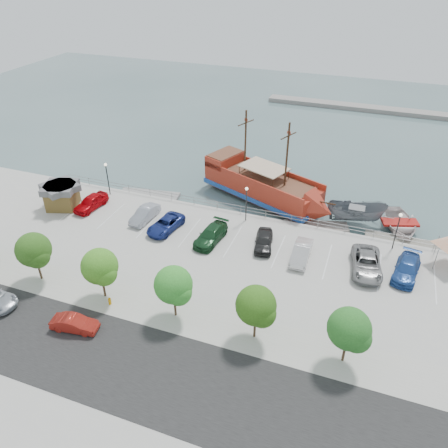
% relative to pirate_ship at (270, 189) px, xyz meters
% --- Properties ---
extents(ground, '(160.00, 160.00, 0.00)m').
position_rel_pirate_ship_xyz_m(ground, '(-1.07, -13.12, -1.93)').
color(ground, '#3C5355').
extents(land_slab, '(100.00, 58.00, 1.20)m').
position_rel_pirate_ship_xyz_m(land_slab, '(-1.07, -34.12, -1.53)').
color(land_slab, '#A8A7A1').
rests_on(land_slab, ground).
extents(street, '(100.00, 8.00, 0.04)m').
position_rel_pirate_ship_xyz_m(street, '(-1.07, -29.12, -0.92)').
color(street, black).
rests_on(street, land_slab).
extents(sidewalk, '(100.00, 4.00, 0.05)m').
position_rel_pirate_ship_xyz_m(sidewalk, '(-1.07, -23.12, -0.91)').
color(sidewalk, '#A5A398').
rests_on(sidewalk, land_slab).
extents(seawall_railing, '(50.00, 0.06, 1.00)m').
position_rel_pirate_ship_xyz_m(seawall_railing, '(-1.07, -5.32, -0.40)').
color(seawall_railing, gray).
rests_on(seawall_railing, land_slab).
extents(far_shore, '(40.00, 3.00, 0.80)m').
position_rel_pirate_ship_xyz_m(far_shore, '(8.93, 41.88, -1.53)').
color(far_shore, gray).
rests_on(far_shore, ground).
extents(pirate_ship, '(18.43, 11.31, 11.50)m').
position_rel_pirate_ship_xyz_m(pirate_ship, '(0.00, 0.00, 0.00)').
color(pirate_ship, '#A22B19').
rests_on(pirate_ship, ground).
extents(patrol_boat, '(7.12, 3.68, 2.63)m').
position_rel_pirate_ship_xyz_m(patrol_boat, '(10.67, -1.48, -0.61)').
color(patrol_boat, slate).
rests_on(patrol_boat, ground).
extents(speedboat, '(6.75, 8.01, 1.42)m').
position_rel_pirate_ship_xyz_m(speedboat, '(15.56, -1.15, -1.22)').
color(speedboat, silver).
rests_on(speedboat, ground).
extents(dock_west, '(8.03, 3.41, 0.44)m').
position_rel_pirate_ship_xyz_m(dock_west, '(-15.04, -3.92, -1.70)').
color(dock_west, gray).
rests_on(dock_west, ground).
extents(dock_mid, '(7.54, 4.00, 0.41)m').
position_rel_pirate_ship_xyz_m(dock_mid, '(6.62, -3.92, -1.72)').
color(dock_mid, gray).
rests_on(dock_mid, ground).
extents(dock_east, '(7.65, 2.41, 0.43)m').
position_rel_pirate_ship_xyz_m(dock_east, '(15.87, -3.92, -1.71)').
color(dock_east, slate).
rests_on(dock_east, ground).
extents(shed, '(4.56, 4.56, 2.98)m').
position_rel_pirate_ship_xyz_m(shed, '(-22.61, -11.18, 0.66)').
color(shed, brown).
rests_on(shed, land_slab).
extents(street_sedan, '(4.06, 1.94, 1.28)m').
position_rel_pirate_ship_xyz_m(street_sedan, '(-9.11, -27.43, -0.28)').
color(street_sedan, '#A22017').
rests_on(street_sedan, street).
extents(fire_hydrant, '(0.27, 0.27, 0.76)m').
position_rel_pirate_ship_xyz_m(fire_hydrant, '(-8.05, -23.92, -0.51)').
color(fire_hydrant, '#CA8505').
rests_on(fire_hydrant, sidewalk).
extents(lamp_post_left, '(0.36, 0.36, 4.28)m').
position_rel_pirate_ship_xyz_m(lamp_post_left, '(-19.07, -6.62, 2.01)').
color(lamp_post_left, black).
rests_on(lamp_post_left, land_slab).
extents(lamp_post_mid, '(0.36, 0.36, 4.28)m').
position_rel_pirate_ship_xyz_m(lamp_post_mid, '(-1.07, -6.62, 2.01)').
color(lamp_post_mid, black).
rests_on(lamp_post_mid, land_slab).
extents(lamp_post_right, '(0.36, 0.36, 4.28)m').
position_rel_pirate_ship_xyz_m(lamp_post_right, '(14.93, -6.62, 2.01)').
color(lamp_post_right, black).
rests_on(lamp_post_right, land_slab).
extents(tree_b, '(3.30, 3.20, 5.00)m').
position_rel_pirate_ship_xyz_m(tree_b, '(-15.93, -23.20, 2.37)').
color(tree_b, '#473321').
rests_on(tree_b, sidewalk).
extents(tree_c, '(3.30, 3.20, 5.00)m').
position_rel_pirate_ship_xyz_m(tree_c, '(-8.93, -23.20, 2.37)').
color(tree_c, '#473321').
rests_on(tree_c, sidewalk).
extents(tree_d, '(3.30, 3.20, 5.00)m').
position_rel_pirate_ship_xyz_m(tree_d, '(-1.93, -23.20, 2.37)').
color(tree_d, '#473321').
rests_on(tree_d, sidewalk).
extents(tree_e, '(3.30, 3.20, 5.00)m').
position_rel_pirate_ship_xyz_m(tree_e, '(5.07, -23.20, 2.37)').
color(tree_e, '#473321').
rests_on(tree_e, sidewalk).
extents(tree_f, '(3.30, 3.20, 5.00)m').
position_rel_pirate_ship_xyz_m(tree_f, '(12.07, -23.20, 2.37)').
color(tree_f, '#473321').
rests_on(tree_f, sidewalk).
extents(parked_car_a, '(2.49, 4.95, 1.62)m').
position_rel_pirate_ship_xyz_m(parked_car_a, '(-19.25, -10.33, -0.12)').
color(parked_car_a, '#BB040B').
rests_on(parked_car_a, land_slab).
extents(parked_car_b, '(1.96, 4.62, 1.48)m').
position_rel_pirate_ship_xyz_m(parked_car_b, '(-11.94, -10.47, -0.18)').
color(parked_car_b, '#9BA0AC').
rests_on(parked_car_b, land_slab).
extents(parked_car_c, '(3.09, 5.32, 1.39)m').
position_rel_pirate_ship_xyz_m(parked_car_c, '(-8.77, -11.52, -0.23)').
color(parked_car_c, navy).
rests_on(parked_car_c, land_slab).
extents(parked_car_d, '(2.69, 5.41, 1.51)m').
position_rel_pirate_ship_xyz_m(parked_car_d, '(-3.31, -11.81, -0.17)').
color(parked_car_d, '#174121').
rests_on(parked_car_d, land_slab).
extents(parked_car_e, '(2.60, 4.67, 1.50)m').
position_rel_pirate_ship_xyz_m(parked_car_e, '(2.25, -10.89, -0.17)').
color(parked_car_e, black).
rests_on(parked_car_e, land_slab).
extents(parked_car_f, '(1.70, 4.71, 1.54)m').
position_rel_pirate_ship_xyz_m(parked_car_f, '(6.34, -11.61, -0.15)').
color(parked_car_f, silver).
rests_on(parked_car_f, land_slab).
extents(parked_car_g, '(3.49, 6.18, 1.63)m').
position_rel_pirate_ship_xyz_m(parked_car_g, '(12.60, -11.28, -0.11)').
color(parked_car_g, gray).
rests_on(parked_car_g, land_slab).
extents(parked_car_h, '(2.94, 5.53, 1.53)m').
position_rel_pirate_ship_xyz_m(parked_car_h, '(16.25, -10.74, -0.16)').
color(parked_car_h, navy).
rests_on(parked_car_h, land_slab).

